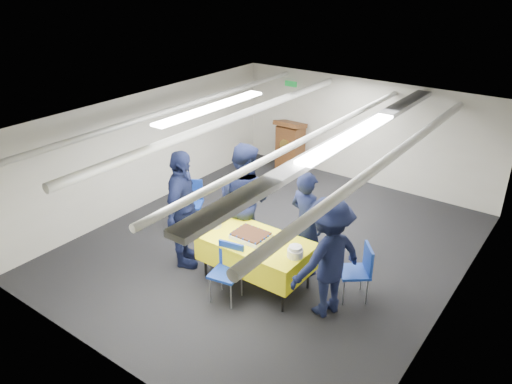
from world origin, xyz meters
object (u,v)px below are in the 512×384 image
podium (290,146)px  chair_near (228,266)px  serving_table (256,252)px  sheet_cake (251,235)px  sailor_a (306,223)px  chair_right (360,267)px  sailor_c (183,210)px  chair_left (191,198)px  sailor_d (328,257)px  sailor_b (244,200)px

podium → chair_near: bearing=-67.7°
serving_table → sheet_cake: bearing=-173.9°
podium → sailor_a: 4.17m
chair_near → serving_table: bearing=76.9°
chair_right → serving_table: bearing=-157.8°
sailor_c → sailor_a: bearing=-86.5°
chair_left → sailor_c: (0.83, -1.06, 0.45)m
podium → chair_near: podium is taller
sailor_d → serving_table: bearing=-67.4°
chair_right → sailor_d: (-0.25, -0.56, 0.36)m
chair_near → chair_right: (1.56, 1.10, 0.00)m
sailor_b → chair_right: bearing=178.3°
sheet_cake → sailor_d: bearing=1.9°
sheet_cake → chair_near: chair_near is taller
sheet_cake → serving_table: bearing=6.1°
podium → sailor_b: (1.31, -3.48, 0.37)m
sailor_b → sailor_d: 2.00m
chair_right → sheet_cake: bearing=-158.7°
serving_table → chair_left: size_ratio=1.95×
chair_left → sailor_d: bearing=-13.6°
sheet_cake → sailor_b: (-0.62, 0.65, 0.17)m
chair_near → sailor_d: sailor_d is taller
podium → sailor_c: 4.43m
sailor_c → sailor_d: sailor_c is taller
sailor_a → sailor_c: (-1.69, -0.98, 0.13)m
sheet_cake → podium: podium is taller
sailor_d → sailor_b: bearing=-86.6°
sheet_cake → sailor_a: 0.91m
sheet_cake → sailor_b: sailor_b is taller
serving_table → chair_right: (1.44, 0.59, -0.03)m
chair_left → sailor_d: sailor_d is taller
sailor_a → podium: bearing=-40.5°
chair_near → sailor_c: bearing=166.1°
podium → sailor_a: (2.44, -3.38, 0.24)m
sheet_cake → sailor_a: (0.51, 0.75, 0.04)m
serving_table → chair_right: chair_right is taller
podium → sheet_cake: bearing=-64.9°
chair_right → chair_left: 3.55m
chair_near → chair_left: same height
serving_table → sailor_a: (0.42, 0.74, 0.30)m
serving_table → sailor_b: 1.05m
serving_table → chair_left: chair_left is taller
sailor_b → chair_left: bearing=-8.2°
serving_table → sailor_a: size_ratio=0.99×
chair_near → sailor_a: 1.41m
serving_table → sailor_c: 1.36m
sheet_cake → chair_left: (-2.01, 0.84, -0.28)m
podium → chair_near: size_ratio=1.44×
sailor_a → chair_right: bearing=-175.0°
sailor_a → sheet_cake: bearing=69.5°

